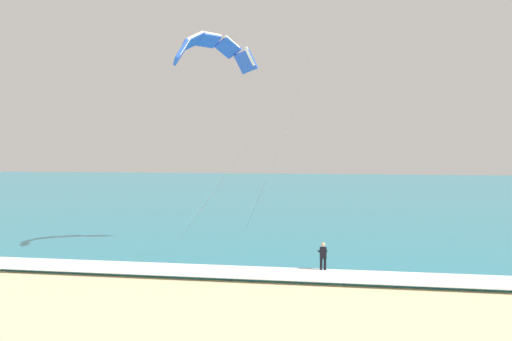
# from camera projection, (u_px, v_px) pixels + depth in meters

# --- Properties ---
(sea) EXTENTS (200.00, 120.00, 0.20)m
(sea) POSITION_uv_depth(u_px,v_px,m) (343.00, 191.00, 85.73)
(sea) COLOR teal
(sea) RESTS_ON ground
(surf_foam) EXTENTS (200.00, 2.88, 0.04)m
(surf_foam) POSITION_uv_depth(u_px,v_px,m) (323.00, 275.00, 27.66)
(surf_foam) COLOR white
(surf_foam) RESTS_ON sea
(surfboard) EXTENTS (0.65, 1.45, 0.09)m
(surfboard) POSITION_uv_depth(u_px,v_px,m) (323.00, 274.00, 28.86)
(surfboard) COLOR #239EC6
(surfboard) RESTS_ON ground
(kitesurfer) EXTENTS (0.57, 0.57, 1.69)m
(kitesurfer) POSITION_uv_depth(u_px,v_px,m) (323.00, 257.00, 28.84)
(kitesurfer) COLOR black
(kitesurfer) RESTS_ON ground
(kite_primary) EXTENTS (9.51, 7.89, 12.88)m
(kite_primary) POSITION_uv_depth(u_px,v_px,m) (212.00, 49.00, 35.40)
(kite_primary) COLOR blue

